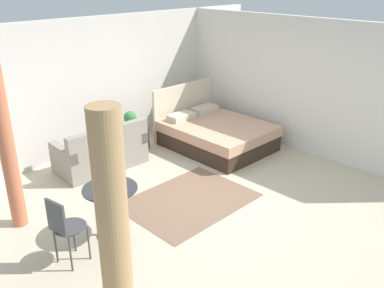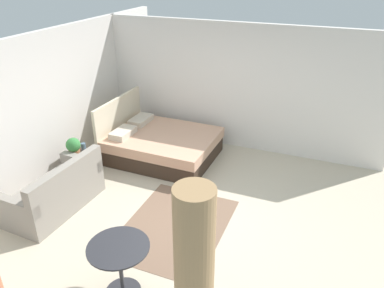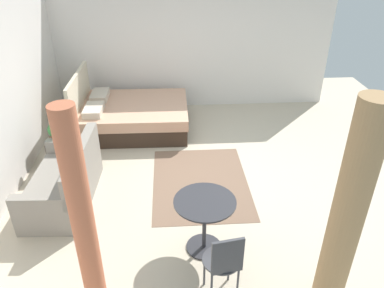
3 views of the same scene
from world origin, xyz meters
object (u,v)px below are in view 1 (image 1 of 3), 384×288
Objects in this scene: potted_plant at (130,119)px; vase at (141,122)px; couch at (102,154)px; balcony_table at (111,202)px; cafe_chair_near_window at (64,225)px; nightstand at (135,138)px; bed at (215,133)px.

vase is (0.22, -0.04, -0.11)m from potted_plant.
couch is 1.15m from vase.
couch is 2.20× the size of balcony_table.
vase is at bearing -9.36° from potted_plant.
balcony_table is 0.76m from cafe_chair_near_window.
couch reaches higher than nightstand.
balcony_table is (-1.96, -2.16, -0.15)m from potted_plant.
potted_plant is 0.38× the size of cafe_chair_near_window.
couch reaches higher than potted_plant.
vase is 0.17× the size of cafe_chair_near_window.
bed reaches higher than couch.
bed is 1.30× the size of couch.
potted_plant is (-1.32, 1.04, 0.37)m from bed.
potted_plant reaches higher than balcony_table.
couch is 3.37× the size of nightstand.
bed reaches higher than nightstand.
balcony_table is (-1.08, -1.87, 0.22)m from couch.
cafe_chair_near_window is at bearing -132.50° from couch.
couch reaches higher than balcony_table.
potted_plant is at bearing 47.75° from balcony_table.
couch is 2.72m from cafe_chair_near_window.
potted_plant is 0.25m from vase.
couch is 4.62× the size of potted_plant.
bed reaches higher than cafe_chair_near_window.
bed is at bearing 17.16° from cafe_chair_near_window.
nightstand is 0.34m from vase.
couch is at bearing -162.17° from potted_plant.
nightstand is 0.52× the size of cafe_chair_near_window.
couch is at bearing 59.96° from balcony_table.
bed is 1.60m from nightstand.
cafe_chair_near_window reaches higher than couch.
nightstand is at bearing 16.23° from couch.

